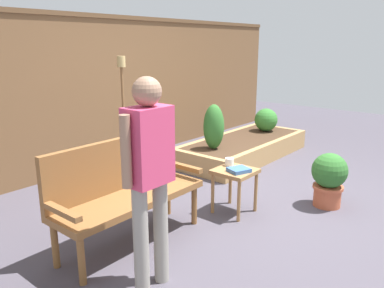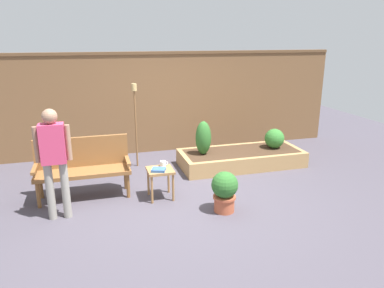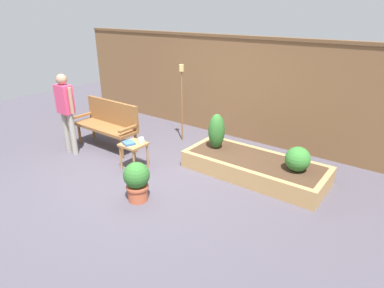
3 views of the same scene
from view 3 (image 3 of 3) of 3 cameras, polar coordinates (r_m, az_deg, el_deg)
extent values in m
plane|color=#47424C|center=(5.65, -8.75, -5.53)|extent=(14.00, 14.00, 0.00)
cube|color=brown|center=(7.21, 5.65, 9.81)|extent=(8.40, 0.10, 2.10)
cube|color=brown|center=(7.05, 6.00, 18.39)|extent=(8.40, 0.14, 0.06)
cylinder|color=brown|center=(6.49, -9.86, 0.22)|extent=(0.06, 0.06, 0.40)
cylinder|color=brown|center=(6.27, -12.21, -0.79)|extent=(0.06, 0.06, 0.40)
cylinder|color=brown|center=(7.46, -16.94, 2.53)|extent=(0.06, 0.06, 0.40)
cylinder|color=brown|center=(7.27, -19.17, 1.72)|extent=(0.06, 0.06, 0.40)
cube|color=brown|center=(6.78, -14.97, 2.82)|extent=(1.44, 0.48, 0.06)
cube|color=brown|center=(6.82, -13.83, 5.45)|extent=(1.44, 0.06, 0.48)
cube|color=brown|center=(7.27, -18.52, 4.83)|extent=(0.06, 0.48, 0.04)
cube|color=brown|center=(6.23, -11.07, 2.71)|extent=(0.06, 0.48, 0.04)
cylinder|color=#9E7042|center=(5.83, -7.82, -2.12)|extent=(0.04, 0.04, 0.44)
cylinder|color=#9E7042|center=(5.62, -10.16, -3.23)|extent=(0.04, 0.04, 0.44)
cylinder|color=#9E7042|center=(6.05, -10.07, -1.32)|extent=(0.04, 0.04, 0.44)
cylinder|color=#9E7042|center=(5.85, -12.40, -2.36)|extent=(0.04, 0.04, 0.44)
cube|color=#9E7042|center=(5.74, -10.28, -0.07)|extent=(0.40, 0.40, 0.04)
cylinder|color=white|center=(5.74, -8.92, 0.71)|extent=(0.09, 0.09, 0.08)
torus|color=white|center=(5.71, -8.55, 0.59)|extent=(0.06, 0.01, 0.06)
cube|color=#38609E|center=(5.71, -11.07, 0.17)|extent=(0.25, 0.24, 0.04)
cylinder|color=#B75638|center=(4.94, -9.49, -8.62)|extent=(0.30, 0.30, 0.20)
cylinder|color=#B75638|center=(4.88, -9.58, -7.42)|extent=(0.33, 0.33, 0.04)
sphere|color=#2D6628|center=(4.79, -9.73, -5.43)|extent=(0.39, 0.39, 0.39)
cube|color=#AD8451|center=(5.29, 8.65, -5.76)|extent=(2.40, 0.09, 0.30)
cube|color=#AD8451|center=(6.03, 12.81, -2.37)|extent=(2.40, 0.09, 0.30)
cube|color=#AD8451|center=(6.18, 1.28, -1.14)|extent=(0.09, 0.82, 0.30)
cube|color=#AD8451|center=(5.33, 22.10, -7.08)|extent=(0.09, 0.82, 0.30)
cube|color=#422D1E|center=(5.65, 10.87, -3.96)|extent=(2.22, 0.82, 0.30)
cylinder|color=brown|center=(5.92, 4.25, -0.39)|extent=(0.04, 0.04, 0.06)
ellipsoid|color=#2D6628|center=(5.81, 4.33, 2.25)|extent=(0.29, 0.29, 0.64)
cylinder|color=brown|center=(5.35, 17.87, -4.13)|extent=(0.04, 0.04, 0.06)
sphere|color=#33752D|center=(5.28, 18.08, -2.53)|extent=(0.39, 0.39, 0.39)
cylinder|color=brown|center=(6.83, -1.77, 6.52)|extent=(0.03, 0.03, 1.49)
cylinder|color=tan|center=(6.65, -1.86, 13.22)|extent=(0.10, 0.10, 0.13)
cylinder|color=gray|center=(6.65, -20.20, 1.60)|extent=(0.11, 0.11, 0.82)
cylinder|color=gray|center=(6.81, -21.15, 1.95)|extent=(0.11, 0.11, 0.82)
cube|color=#D13D66|center=(6.53, -21.50, 7.35)|extent=(0.32, 0.20, 0.54)
cylinder|color=#9E755B|center=(6.37, -20.52, 7.12)|extent=(0.07, 0.07, 0.49)
cylinder|color=#9E755B|center=(6.70, -22.44, 7.56)|extent=(0.07, 0.07, 0.49)
sphere|color=#9E755B|center=(6.46, -21.97, 10.50)|extent=(0.20, 0.20, 0.20)
camera|label=1|loc=(7.37, -42.30, 10.11)|focal=36.02mm
camera|label=2|loc=(5.18, -72.29, 4.96)|focal=33.89mm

